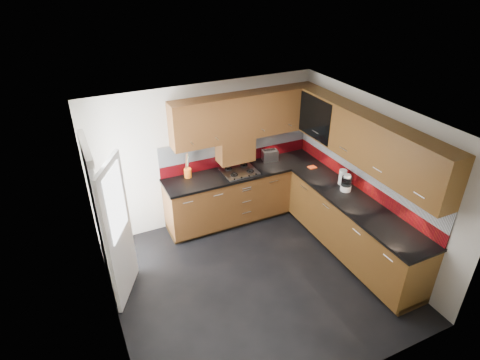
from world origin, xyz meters
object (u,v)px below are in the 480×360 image
gas_hob (239,171)px  toaster (270,155)px  utensil_pot (188,172)px  food_processor (346,183)px

gas_hob → toaster: 0.69m
gas_hob → utensil_pot: size_ratio=1.32×
toaster → food_processor: size_ratio=1.08×
toaster → gas_hob: bearing=-165.7°
toaster → utensil_pot: bearing=178.9°
gas_hob → utensil_pot: 0.85m
gas_hob → food_processor: size_ratio=2.07×
gas_hob → toaster: (0.67, 0.17, 0.08)m
utensil_pot → gas_hob: bearing=-13.5°
utensil_pot → toaster: (1.49, -0.03, -0.00)m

